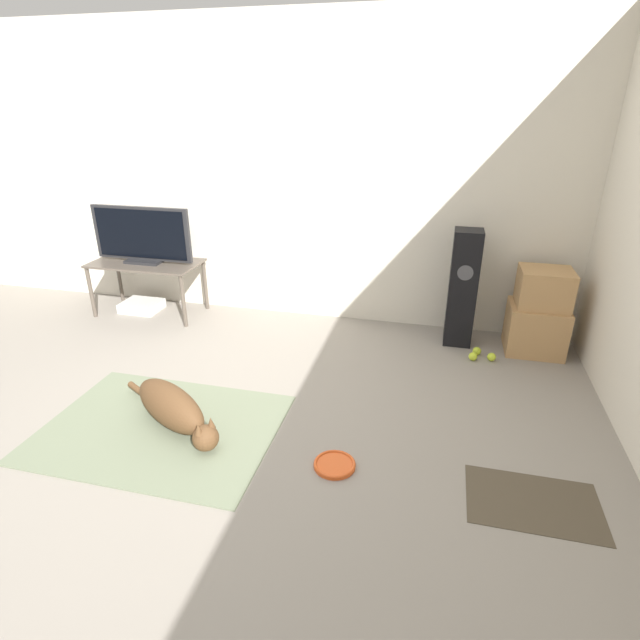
{
  "coord_description": "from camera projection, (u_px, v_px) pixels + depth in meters",
  "views": [
    {
      "loc": [
        1.4,
        -2.19,
        1.87
      ],
      "look_at": [
        0.63,
        0.96,
        0.45
      ],
      "focal_mm": 28.0,
      "sensor_mm": 36.0,
      "label": 1
    }
  ],
  "objects": [
    {
      "name": "ground_plane",
      "position": [
        181.0,
        440.0,
        3.01
      ],
      "size": [
        12.0,
        12.0,
        0.0
      ],
      "primitive_type": "plane",
      "color": "gray"
    },
    {
      "name": "wall_back",
      "position": [
        282.0,
        176.0,
        4.36
      ],
      "size": [
        8.0,
        0.06,
        2.55
      ],
      "color": "silver",
      "rests_on": "ground_plane"
    },
    {
      "name": "area_rug",
      "position": [
        161.0,
        428.0,
        3.11
      ],
      "size": [
        1.44,
        1.07,
        0.01
      ],
      "color": "slate",
      "rests_on": "ground_plane"
    },
    {
      "name": "dog",
      "position": [
        173.0,
        408.0,
        3.08
      ],
      "size": [
        0.88,
        0.55,
        0.27
      ],
      "color": "brown",
      "rests_on": "area_rug"
    },
    {
      "name": "frisbee",
      "position": [
        335.0,
        464.0,
        2.79
      ],
      "size": [
        0.24,
        0.24,
        0.03
      ],
      "color": "#DB511E",
      "rests_on": "ground_plane"
    },
    {
      "name": "cardboard_box_lower",
      "position": [
        535.0,
        329.0,
        4.01
      ],
      "size": [
        0.44,
        0.39,
        0.39
      ],
      "color": "tan",
      "rests_on": "ground_plane"
    },
    {
      "name": "cardboard_box_upper",
      "position": [
        544.0,
        288.0,
        3.88
      ],
      "size": [
        0.39,
        0.34,
        0.3
      ],
      "color": "tan",
      "rests_on": "cardboard_box_lower"
    },
    {
      "name": "floor_speaker",
      "position": [
        463.0,
        288.0,
        4.04
      ],
      "size": [
        0.22,
        0.23,
        0.96
      ],
      "color": "black",
      "rests_on": "ground_plane"
    },
    {
      "name": "tv_stand",
      "position": [
        146.0,
        268.0,
        4.65
      ],
      "size": [
        1.0,
        0.5,
        0.51
      ],
      "color": "brown",
      "rests_on": "ground_plane"
    },
    {
      "name": "tv",
      "position": [
        142.0,
        236.0,
        4.53
      ],
      "size": [
        0.95,
        0.2,
        0.51
      ],
      "color": "#232326",
      "rests_on": "tv_stand"
    },
    {
      "name": "tennis_ball_by_boxes",
      "position": [
        473.0,
        356.0,
        3.92
      ],
      "size": [
        0.07,
        0.07,
        0.07
      ],
      "color": "#C6E033",
      "rests_on": "ground_plane"
    },
    {
      "name": "tennis_ball_near_speaker",
      "position": [
        477.0,
        351.0,
        4.01
      ],
      "size": [
        0.07,
        0.07,
        0.07
      ],
      "color": "#C6E033",
      "rests_on": "ground_plane"
    },
    {
      "name": "tennis_ball_loose_on_carpet",
      "position": [
        492.0,
        357.0,
        3.91
      ],
      "size": [
        0.07,
        0.07,
        0.07
      ],
      "color": "#C6E033",
      "rests_on": "ground_plane"
    },
    {
      "name": "game_console",
      "position": [
        142.0,
        306.0,
        4.87
      ],
      "size": [
        0.36,
        0.29,
        0.09
      ],
      "color": "white",
      "rests_on": "ground_plane"
    },
    {
      "name": "door_mat",
      "position": [
        533.0,
        502.0,
        2.54
      ],
      "size": [
        0.66,
        0.43,
        0.01
      ],
      "color": "#4C4233",
      "rests_on": "ground_plane"
    }
  ]
}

